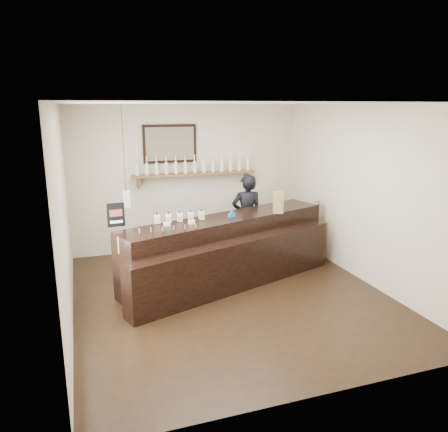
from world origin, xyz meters
TOP-DOWN VIEW (x-y plane):
  - ground at (0.00, 0.00)m, footprint 5.00×5.00m
  - room_shell at (0.00, 0.00)m, footprint 5.00×5.00m
  - back_wall_decor at (-0.14, 2.37)m, footprint 2.66×0.96m
  - counter at (0.18, 0.56)m, footprint 3.72×2.16m
  - promo_sign at (-1.56, 0.66)m, footprint 0.26×0.04m
  - paper_bag at (1.08, 0.68)m, footprint 0.20×0.17m
  - tape_dispenser at (0.26, 0.67)m, footprint 0.13×0.08m
  - side_cabinet at (2.00, 1.18)m, footprint 0.46×0.56m
  - potted_plant at (2.00, 1.18)m, footprint 0.42×0.38m
  - shopkeeper at (0.87, 1.55)m, footprint 0.69×0.49m

SIDE VIEW (x-z plane):
  - ground at x=0.00m, z-range 0.00..0.00m
  - side_cabinet at x=2.00m, z-range 0.00..0.71m
  - counter at x=0.18m, z-range -0.12..1.09m
  - shopkeeper at x=0.87m, z-range 0.00..1.77m
  - potted_plant at x=2.00m, z-range 0.71..1.10m
  - tape_dispenser at x=0.26m, z-range 1.02..1.13m
  - promo_sign at x=-1.56m, z-range 1.04..1.39m
  - paper_bag at x=1.08m, z-range 1.04..1.40m
  - room_shell at x=0.00m, z-range -0.80..4.20m
  - back_wall_decor at x=-0.14m, z-range 0.91..2.60m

